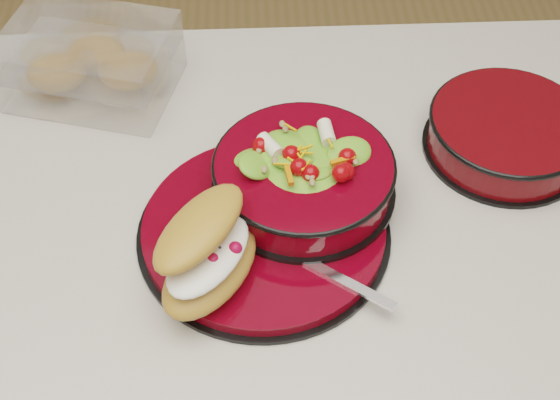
{
  "coord_description": "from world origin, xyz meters",
  "views": [
    {
      "loc": [
        0.05,
        -0.62,
        1.62
      ],
      "look_at": [
        0.08,
        -0.02,
        0.94
      ],
      "focal_mm": 50.0,
      "sensor_mm": 36.0,
      "label": 1
    }
  ],
  "objects_px": {
    "fork": "(325,271)",
    "pastry_box": "(91,62)",
    "dinner_plate": "(265,230)",
    "island_counter": "(234,388)",
    "extra_bowl": "(507,132)",
    "croissant": "(209,252)",
    "salad_bowl": "(304,171)"
  },
  "relations": [
    {
      "from": "salad_bowl",
      "to": "fork",
      "type": "distance_m",
      "value": 0.13
    },
    {
      "from": "fork",
      "to": "extra_bowl",
      "type": "relative_size",
      "value": 0.68
    },
    {
      "from": "island_counter",
      "to": "fork",
      "type": "relative_size",
      "value": 8.7
    },
    {
      "from": "salad_bowl",
      "to": "pastry_box",
      "type": "distance_m",
      "value": 0.36
    },
    {
      "from": "salad_bowl",
      "to": "croissant",
      "type": "height_order",
      "value": "salad_bowl"
    },
    {
      "from": "salad_bowl",
      "to": "croissant",
      "type": "relative_size",
      "value": 1.26
    },
    {
      "from": "island_counter",
      "to": "salad_bowl",
      "type": "bearing_deg",
      "value": 7.26
    },
    {
      "from": "dinner_plate",
      "to": "salad_bowl",
      "type": "bearing_deg",
      "value": 46.51
    },
    {
      "from": "extra_bowl",
      "to": "pastry_box",
      "type": "bearing_deg",
      "value": 164.82
    },
    {
      "from": "fork",
      "to": "croissant",
      "type": "bearing_deg",
      "value": 125.7
    },
    {
      "from": "dinner_plate",
      "to": "croissant",
      "type": "bearing_deg",
      "value": -131.28
    },
    {
      "from": "island_counter",
      "to": "fork",
      "type": "xyz_separation_m",
      "value": [
        0.12,
        -0.11,
        0.47
      ]
    },
    {
      "from": "salad_bowl",
      "to": "pastry_box",
      "type": "bearing_deg",
      "value": 140.49
    },
    {
      "from": "croissant",
      "to": "pastry_box",
      "type": "relative_size",
      "value": 0.7
    },
    {
      "from": "fork",
      "to": "extra_bowl",
      "type": "bearing_deg",
      "value": -15.13
    },
    {
      "from": "extra_bowl",
      "to": "fork",
      "type": "bearing_deg",
      "value": -141.13
    },
    {
      "from": "island_counter",
      "to": "extra_bowl",
      "type": "xyz_separation_m",
      "value": [
        0.37,
        0.09,
        0.48
      ]
    },
    {
      "from": "dinner_plate",
      "to": "fork",
      "type": "distance_m",
      "value": 0.1
    },
    {
      "from": "salad_bowl",
      "to": "pastry_box",
      "type": "height_order",
      "value": "salad_bowl"
    },
    {
      "from": "fork",
      "to": "pastry_box",
      "type": "height_order",
      "value": "pastry_box"
    },
    {
      "from": "salad_bowl",
      "to": "fork",
      "type": "relative_size",
      "value": 1.57
    },
    {
      "from": "fork",
      "to": "island_counter",
      "type": "bearing_deg",
      "value": 84.4
    },
    {
      "from": "pastry_box",
      "to": "extra_bowl",
      "type": "relative_size",
      "value": 1.2
    },
    {
      "from": "pastry_box",
      "to": "island_counter",
      "type": "bearing_deg",
      "value": -38.8
    },
    {
      "from": "croissant",
      "to": "island_counter",
      "type": "bearing_deg",
      "value": 30.06
    },
    {
      "from": "croissant",
      "to": "fork",
      "type": "xyz_separation_m",
      "value": [
        0.13,
        -0.0,
        -0.04
      ]
    },
    {
      "from": "dinner_plate",
      "to": "extra_bowl",
      "type": "bearing_deg",
      "value": 22.71
    },
    {
      "from": "salad_bowl",
      "to": "croissant",
      "type": "xyz_separation_m",
      "value": [
        -0.11,
        -0.12,
        0.01
      ]
    },
    {
      "from": "fork",
      "to": "dinner_plate",
      "type": "bearing_deg",
      "value": 78.79
    },
    {
      "from": "island_counter",
      "to": "croissant",
      "type": "distance_m",
      "value": 0.52
    },
    {
      "from": "island_counter",
      "to": "extra_bowl",
      "type": "relative_size",
      "value": 5.88
    },
    {
      "from": "dinner_plate",
      "to": "pastry_box",
      "type": "distance_m",
      "value": 0.36
    }
  ]
}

